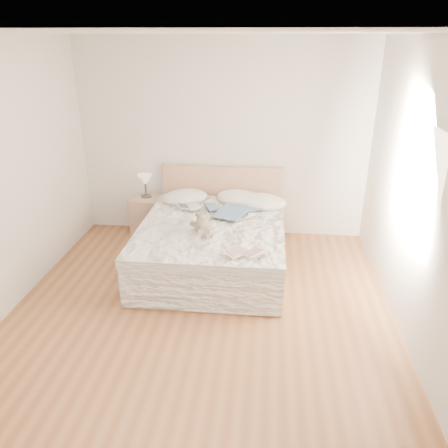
{
  "coord_description": "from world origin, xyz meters",
  "views": [
    {
      "loc": [
        0.65,
        -3.68,
        2.68
      ],
      "look_at": [
        0.15,
        1.05,
        0.62
      ],
      "focal_mm": 35.0,
      "sensor_mm": 36.0,
      "label": 1
    }
  ],
  "objects_px": {
    "childrens_book": "(245,253)",
    "photo_book": "(189,207)",
    "table_lamp": "(145,181)",
    "nightstand": "(149,216)",
    "bed": "(213,242)",
    "teddy_bear": "(202,230)"
  },
  "relations": [
    {
      "from": "nightstand",
      "to": "photo_book",
      "type": "bearing_deg",
      "value": -35.08
    },
    {
      "from": "teddy_bear",
      "to": "childrens_book",
      "type": "bearing_deg",
      "value": -57.52
    },
    {
      "from": "nightstand",
      "to": "childrens_book",
      "type": "xyz_separation_m",
      "value": [
        1.49,
        -1.7,
        0.35
      ]
    },
    {
      "from": "bed",
      "to": "photo_book",
      "type": "bearing_deg",
      "value": 136.67
    },
    {
      "from": "bed",
      "to": "nightstand",
      "type": "distance_m",
      "value": 1.33
    },
    {
      "from": "teddy_bear",
      "to": "nightstand",
      "type": "bearing_deg",
      "value": 113.95
    },
    {
      "from": "table_lamp",
      "to": "photo_book",
      "type": "height_order",
      "value": "table_lamp"
    },
    {
      "from": "teddy_bear",
      "to": "photo_book",
      "type": "bearing_deg",
      "value": 96.62
    },
    {
      "from": "table_lamp",
      "to": "photo_book",
      "type": "xyz_separation_m",
      "value": [
        0.72,
        -0.52,
        -0.16
      ]
    },
    {
      "from": "bed",
      "to": "table_lamp",
      "type": "xyz_separation_m",
      "value": [
        -1.08,
        0.86,
        0.49
      ]
    },
    {
      "from": "photo_book",
      "to": "table_lamp",
      "type": "bearing_deg",
      "value": 116.7
    },
    {
      "from": "nightstand",
      "to": "photo_book",
      "type": "height_order",
      "value": "photo_book"
    },
    {
      "from": "photo_book",
      "to": "bed",
      "type": "bearing_deg",
      "value": -70.68
    },
    {
      "from": "bed",
      "to": "childrens_book",
      "type": "relative_size",
      "value": 5.86
    },
    {
      "from": "bed",
      "to": "photo_book",
      "type": "height_order",
      "value": "bed"
    },
    {
      "from": "photo_book",
      "to": "childrens_book",
      "type": "bearing_deg",
      "value": -83.97
    },
    {
      "from": "photo_book",
      "to": "childrens_book",
      "type": "xyz_separation_m",
      "value": [
        0.8,
        -1.22,
        0.0
      ]
    },
    {
      "from": "childrens_book",
      "to": "photo_book",
      "type": "bearing_deg",
      "value": 165.89
    },
    {
      "from": "table_lamp",
      "to": "childrens_book",
      "type": "distance_m",
      "value": 2.31
    },
    {
      "from": "bed",
      "to": "photo_book",
      "type": "relative_size",
      "value": 7.32
    },
    {
      "from": "nightstand",
      "to": "childrens_book",
      "type": "distance_m",
      "value": 2.29
    },
    {
      "from": "photo_book",
      "to": "nightstand",
      "type": "bearing_deg",
      "value": 117.57
    }
  ]
}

